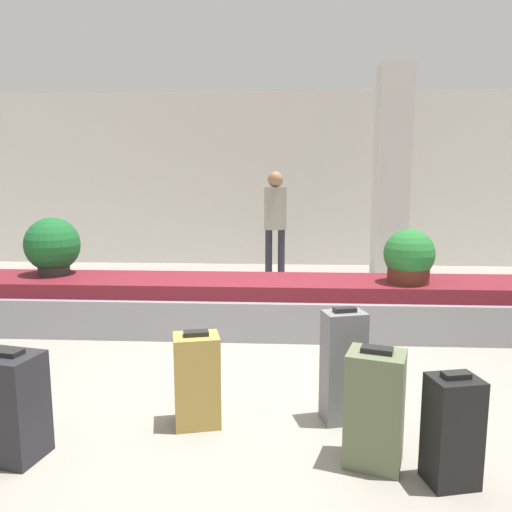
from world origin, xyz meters
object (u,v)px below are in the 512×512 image
object	(u,v)px
suitcase_4	(375,408)
potted_plant_0	(53,246)
potted_plant_1	(409,258)
suitcase_3	(9,406)
suitcase_1	(343,367)
suitcase_2	(197,380)
pillar	(391,180)
traveler_0	(275,216)
suitcase_0	(452,430)

from	to	relation	value
suitcase_4	potted_plant_0	xyz separation A→B (m)	(-3.12, 2.71, 0.53)
potted_plant_1	suitcase_3	bearing A→B (deg)	-139.02
suitcase_1	suitcase_2	bearing A→B (deg)	170.66
suitcase_1	potted_plant_1	size ratio (longest dim) A/B	1.40
suitcase_1	potted_plant_0	distance (m)	3.75
pillar	traveler_0	distance (m)	1.82
suitcase_0	suitcase_3	xyz separation A→B (m)	(-2.50, 0.11, 0.02)
traveler_0	suitcase_4	bearing A→B (deg)	86.47
suitcase_0	potted_plant_0	distance (m)	4.56
suitcase_1	suitcase_4	xyz separation A→B (m)	(0.12, -0.51, -0.05)
suitcase_1	potted_plant_0	bearing A→B (deg)	128.27
pillar	suitcase_0	size ratio (longest dim) A/B	5.10
suitcase_3	potted_plant_0	distance (m)	2.98
suitcase_2	traveler_0	bearing A→B (deg)	71.09
suitcase_1	suitcase_2	xyz separation A→B (m)	(-0.97, -0.11, -0.07)
pillar	traveler_0	world-z (taller)	pillar
suitcase_1	traveler_0	xyz separation A→B (m)	(-0.55, 4.58, 0.66)
suitcase_1	potted_plant_1	xyz separation A→B (m)	(0.88, 1.94, 0.44)
potted_plant_0	suitcase_0	bearing A→B (deg)	-39.32
suitcase_2	suitcase_4	world-z (taller)	suitcase_4
pillar	suitcase_0	bearing A→B (deg)	-97.44
pillar	suitcase_1	xyz separation A→B (m)	(-1.14, -4.19, -1.22)
potted_plant_1	suitcase_1	bearing A→B (deg)	-114.46
suitcase_0	suitcase_3	world-z (taller)	suitcase_3
pillar	suitcase_2	world-z (taller)	pillar
suitcase_3	potted_plant_0	world-z (taller)	potted_plant_0
suitcase_0	suitcase_2	bearing A→B (deg)	146.02
pillar	suitcase_0	distance (m)	5.07
suitcase_2	potted_plant_0	world-z (taller)	potted_plant_0
suitcase_0	suitcase_1	size ratio (longest dim) A/B	0.79
suitcase_3	potted_plant_0	xyz separation A→B (m)	(-1.00, 2.75, 0.55)
suitcase_0	suitcase_2	xyz separation A→B (m)	(-1.47, 0.57, 0.01)
potted_plant_0	suitcase_3	bearing A→B (deg)	-70.00
suitcase_2	suitcase_4	xyz separation A→B (m)	(1.09, -0.41, 0.03)
suitcase_4	potted_plant_1	distance (m)	2.61
suitcase_4	suitcase_0	bearing A→B (deg)	-5.80
potted_plant_0	pillar	bearing A→B (deg)	25.72
suitcase_0	suitcase_3	bearing A→B (deg)	164.54
pillar	suitcase_0	xyz separation A→B (m)	(-0.63, -4.86, -1.30)
pillar	suitcase_3	bearing A→B (deg)	-123.44
suitcase_1	pillar	bearing A→B (deg)	59.25
suitcase_1	potted_plant_0	world-z (taller)	potted_plant_0
suitcase_1	potted_plant_1	world-z (taller)	potted_plant_1
suitcase_0	potted_plant_1	distance (m)	2.69
pillar	potted_plant_1	size ratio (longest dim) A/B	5.69
pillar	suitcase_3	size ratio (longest dim) A/B	4.86
suitcase_2	suitcase_3	xyz separation A→B (m)	(-1.03, -0.45, 0.01)
suitcase_2	potted_plant_1	bearing A→B (deg)	34.09
suitcase_1	suitcase_4	size ratio (longest dim) A/B	1.13
pillar	suitcase_2	xyz separation A→B (m)	(-2.11, -4.29, -1.29)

